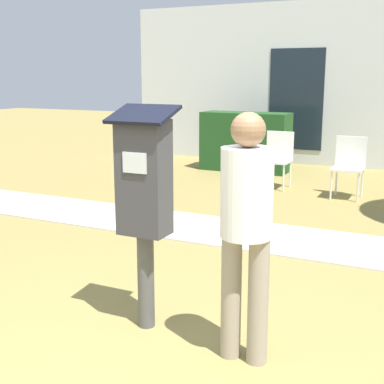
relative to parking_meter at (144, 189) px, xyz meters
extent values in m
cube|color=beige|center=(0.41, 2.43, -1.01)|extent=(12.00, 1.10, 0.02)
cube|color=silver|center=(0.41, 7.70, 0.58)|extent=(10.00, 0.24, 3.20)
cube|color=#19232D|center=(-0.99, 7.57, 0.28)|extent=(1.10, 0.02, 2.00)
cylinder|color=#4C4C4C|center=(0.00, 0.00, -0.67)|extent=(0.12, 0.12, 0.70)
cube|color=#38383D|center=(0.00, 0.00, 0.08)|extent=(0.34, 0.22, 0.80)
cube|color=silver|center=(0.00, -0.12, 0.20)|extent=(0.18, 0.01, 0.14)
cube|color=black|center=(0.00, 0.00, 0.51)|extent=(0.44, 0.31, 0.12)
cylinder|color=gray|center=(0.71, -0.13, -0.61)|extent=(0.13, 0.13, 0.82)
cylinder|color=gray|center=(0.89, -0.13, -0.61)|extent=(0.13, 0.13, 0.82)
cylinder|color=white|center=(0.80, -0.13, 0.08)|extent=(0.32, 0.32, 0.55)
sphere|color=#8C6647|center=(0.80, -0.13, 0.46)|extent=(0.21, 0.21, 0.21)
cylinder|color=white|center=(-0.80, 4.88, -0.81)|extent=(0.03, 0.03, 0.42)
cylinder|color=white|center=(-0.42, 4.88, -0.81)|extent=(0.03, 0.03, 0.42)
cylinder|color=white|center=(-0.80, 5.26, -0.81)|extent=(0.03, 0.03, 0.42)
cylinder|color=white|center=(-0.42, 5.26, -0.81)|extent=(0.03, 0.03, 0.42)
cube|color=white|center=(-0.61, 5.07, -0.58)|extent=(0.44, 0.44, 0.04)
cube|color=white|center=(-0.61, 5.27, -0.34)|extent=(0.44, 0.04, 0.44)
cylinder|color=white|center=(0.37, 4.65, -0.81)|extent=(0.03, 0.03, 0.42)
cylinder|color=white|center=(0.75, 4.65, -0.81)|extent=(0.03, 0.03, 0.42)
cylinder|color=white|center=(0.37, 5.03, -0.81)|extent=(0.03, 0.03, 0.42)
cylinder|color=white|center=(0.75, 5.03, -0.81)|extent=(0.03, 0.03, 0.42)
cube|color=white|center=(0.56, 4.84, -0.58)|extent=(0.44, 0.44, 0.04)
cube|color=white|center=(0.56, 5.04, -0.34)|extent=(0.44, 0.04, 0.44)
cube|color=#1E471E|center=(-1.62, 6.39, -0.47)|extent=(1.65, 0.60, 1.10)
camera|label=1|loc=(1.87, -3.09, 0.77)|focal=50.00mm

